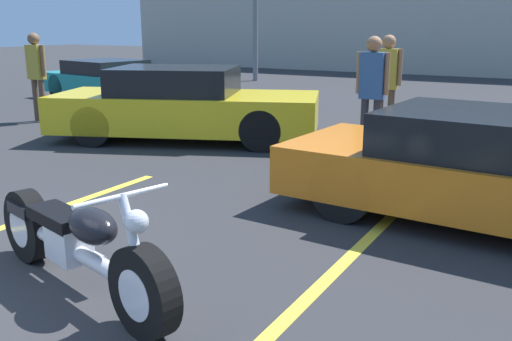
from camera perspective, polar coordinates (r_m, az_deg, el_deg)
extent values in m
cube|color=yellow|center=(4.13, 2.81, -14.82)|extent=(0.12, 5.16, 0.01)
cube|color=#B2AD9E|center=(25.81, 21.00, 13.98)|extent=(32.00, 4.00, 4.40)
cylinder|color=black|center=(3.89, -11.13, -11.82)|extent=(0.66, 0.33, 0.64)
cylinder|color=black|center=(5.36, -21.85, -5.13)|extent=(0.66, 0.33, 0.64)
cylinder|color=silver|center=(3.89, -11.13, -11.82)|extent=(0.38, 0.26, 0.35)
cylinder|color=silver|center=(5.36, -21.85, -5.13)|extent=(0.38, 0.26, 0.35)
cylinder|color=silver|center=(4.59, -17.41, -7.79)|extent=(1.49, 0.53, 0.12)
cube|color=silver|center=(4.69, -18.21, -6.86)|extent=(0.41, 0.33, 0.28)
ellipsoid|color=black|center=(4.27, -16.01, -5.36)|extent=(0.56, 0.40, 0.26)
cube|color=black|center=(4.74, -19.11, -4.37)|extent=(0.67, 0.42, 0.10)
cube|color=black|center=(5.27, -21.83, -3.46)|extent=(0.40, 0.31, 0.10)
cylinder|color=silver|center=(3.83, -12.11, -7.02)|extent=(0.31, 0.15, 0.63)
cylinder|color=silver|center=(3.82, -13.22, -2.48)|extent=(0.22, 0.68, 0.04)
sphere|color=silver|center=(3.74, -11.86, -5.03)|extent=(0.16, 0.16, 0.16)
cylinder|color=silver|center=(5.00, -18.39, -6.78)|extent=(1.14, 0.40, 0.09)
cube|color=orange|center=(6.32, 23.21, -1.02)|extent=(4.55, 2.11, 0.53)
cube|color=black|center=(6.25, 22.06, 3.49)|extent=(2.10, 1.75, 0.43)
cylinder|color=black|center=(6.01, 8.74, -1.83)|extent=(0.71, 0.27, 0.70)
cylinder|color=black|center=(7.43, 13.91, 1.05)|extent=(0.71, 0.27, 0.70)
cube|color=yellow|center=(10.22, -7.00, 5.85)|extent=(4.93, 3.33, 0.63)
cube|color=black|center=(10.20, -8.11, 8.90)|extent=(2.51, 2.23, 0.46)
cylinder|color=black|center=(9.22, 0.44, 4.01)|extent=(0.72, 0.46, 0.69)
cylinder|color=black|center=(10.73, 1.52, 5.49)|extent=(0.72, 0.46, 0.69)
cylinder|color=black|center=(10.00, -16.06, 4.27)|extent=(0.72, 0.46, 0.69)
cylinder|color=black|center=(11.40, -12.97, 5.67)|extent=(0.72, 0.46, 0.69)
cube|color=teal|center=(16.09, -14.36, 8.45)|extent=(4.33, 2.50, 0.52)
cube|color=black|center=(16.19, -14.80, 10.02)|extent=(2.09, 1.93, 0.36)
cylinder|color=black|center=(14.62, -13.89, 7.46)|extent=(0.70, 0.33, 0.67)
cylinder|color=black|center=(15.63, -9.16, 8.13)|extent=(0.70, 0.33, 0.67)
cylinder|color=black|center=(16.71, -19.16, 7.92)|extent=(0.70, 0.33, 0.67)
cylinder|color=black|center=(17.59, -14.70, 8.54)|extent=(0.70, 0.33, 0.67)
cylinder|color=brown|center=(13.01, -21.14, 6.58)|extent=(0.12, 0.12, 0.89)
cylinder|color=brown|center=(12.85, -20.56, 6.54)|extent=(0.12, 0.12, 0.89)
cube|color=#B29933|center=(12.86, -21.17, 10.07)|extent=(0.36, 0.20, 0.70)
cylinder|color=brown|center=(13.03, -21.82, 10.22)|extent=(0.08, 0.08, 0.63)
cylinder|color=brown|center=(12.69, -20.54, 10.24)|extent=(0.08, 0.08, 0.63)
sphere|color=brown|center=(12.84, -21.37, 12.17)|extent=(0.24, 0.24, 0.24)
cylinder|color=#333338|center=(9.15, 10.74, 4.33)|extent=(0.12, 0.12, 0.89)
cylinder|color=#333338|center=(9.09, 11.93, 4.21)|extent=(0.12, 0.12, 0.89)
cube|color=#335B93|center=(9.02, 11.59, 9.27)|extent=(0.36, 0.20, 0.71)
cylinder|color=#9E704C|center=(9.09, 10.26, 9.59)|extent=(0.08, 0.08, 0.64)
cylinder|color=#9E704C|center=(8.95, 12.95, 9.39)|extent=(0.08, 0.08, 0.64)
sphere|color=#9E704C|center=(8.99, 11.74, 12.28)|extent=(0.24, 0.24, 0.24)
cylinder|color=brown|center=(10.61, 12.26, 5.62)|extent=(0.12, 0.12, 0.89)
cylinder|color=brown|center=(10.55, 13.30, 5.52)|extent=(0.12, 0.12, 0.89)
cube|color=#B29933|center=(10.49, 13.02, 9.86)|extent=(0.36, 0.20, 0.70)
cylinder|color=#9E704C|center=(10.55, 11.87, 10.14)|extent=(0.08, 0.08, 0.63)
cylinder|color=#9E704C|center=(10.43, 14.20, 9.96)|extent=(0.08, 0.08, 0.63)
sphere|color=#9E704C|center=(10.47, 13.17, 12.44)|extent=(0.24, 0.24, 0.24)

